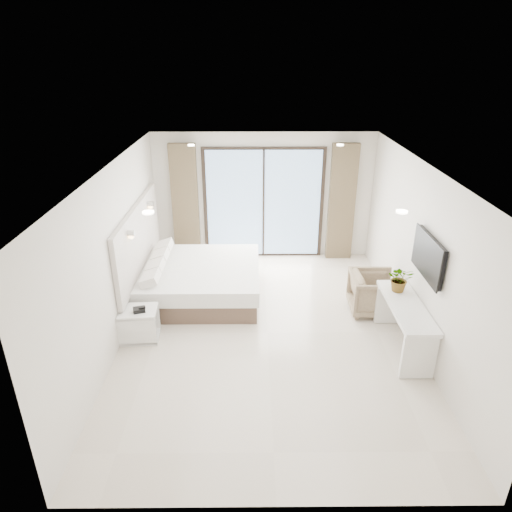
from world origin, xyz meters
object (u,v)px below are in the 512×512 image
Objects in this scene: bed at (199,280)px; console_desk at (405,317)px; nightstand at (140,324)px; armchair at (373,291)px.

console_desk is at bearing -27.06° from bed.
bed is 1.59m from nightstand.
armchair is (3.07, -0.57, 0.07)m from bed.
armchair is (3.87, 0.81, 0.13)m from nightstand.
armchair is (-0.19, 1.10, -0.17)m from console_desk.
armchair is at bearing 7.97° from nightstand.
bed is at bearing 152.94° from console_desk.
bed is 1.37× the size of console_desk.
nightstand is 0.38× the size of console_desk.
armchair is at bearing 99.80° from console_desk.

